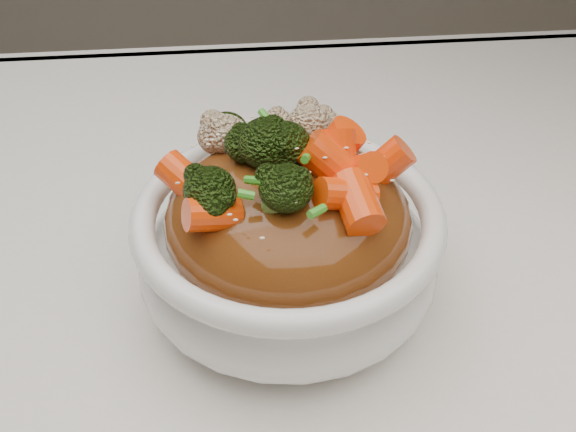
{
  "coord_description": "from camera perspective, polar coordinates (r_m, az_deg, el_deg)",
  "views": [
    {
      "loc": [
        -0.0,
        -0.3,
        1.08
      ],
      "look_at": [
        0.03,
        0.02,
        0.82
      ],
      "focal_mm": 42.0,
      "sensor_mm": 36.0,
      "label": 1
    }
  ],
  "objects": [
    {
      "name": "cauliflower",
      "position": [
        0.39,
        0.0,
        5.78
      ],
      "size": [
        0.2,
        0.2,
        0.03
      ],
      "primitive_type": null,
      "rotation": [
        0.0,
        0.0,
        0.36
      ],
      "color": "beige",
      "rests_on": "sauce_base"
    },
    {
      "name": "carrots",
      "position": [
        0.38,
        0.0,
        6.12
      ],
      "size": [
        0.2,
        0.2,
        0.04
      ],
      "primitive_type": null,
      "rotation": [
        0.0,
        0.0,
        0.36
      ],
      "color": "#FF4408",
      "rests_on": "sauce_base"
    },
    {
      "name": "broccoli",
      "position": [
        0.39,
        0.0,
        6.01
      ],
      "size": [
        0.2,
        0.2,
        0.04
      ],
      "primitive_type": null,
      "rotation": [
        0.0,
        0.0,
        0.36
      ],
      "color": "black",
      "rests_on": "sauce_base"
    },
    {
      "name": "bowl",
      "position": [
        0.43,
        0.0,
        -2.96
      ],
      "size": [
        0.25,
        0.25,
        0.08
      ],
      "primitive_type": null,
      "rotation": [
        0.0,
        0.0,
        0.36
      ],
      "color": "white",
      "rests_on": "tablecloth"
    },
    {
      "name": "tablecloth",
      "position": [
        0.46,
        -3.49,
        -9.96
      ],
      "size": [
        1.2,
        0.8,
        0.04
      ],
      "primitive_type": "cube",
      "color": "white",
      "rests_on": "dining_table"
    },
    {
      "name": "scallions",
      "position": [
        0.38,
        0.0,
        6.23
      ],
      "size": [
        0.15,
        0.15,
        0.02
      ],
      "primitive_type": null,
      "rotation": [
        0.0,
        0.0,
        0.36
      ],
      "color": "#399622",
      "rests_on": "sauce_base"
    },
    {
      "name": "sesame_seeds",
      "position": [
        0.38,
        0.0,
        6.23
      ],
      "size": [
        0.18,
        0.18,
        0.01
      ],
      "primitive_type": null,
      "rotation": [
        0.0,
        0.0,
        0.36
      ],
      "color": "beige",
      "rests_on": "sauce_base"
    },
    {
      "name": "sauce_base",
      "position": [
        0.42,
        0.0,
        -0.28
      ],
      "size": [
        0.2,
        0.2,
        0.08
      ],
      "primitive_type": "ellipsoid",
      "rotation": [
        0.0,
        0.0,
        0.36
      ],
      "color": "#653211",
      "rests_on": "bowl"
    }
  ]
}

